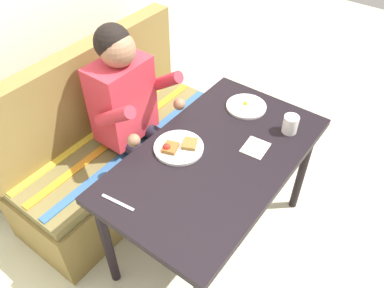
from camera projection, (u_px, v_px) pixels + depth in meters
name	position (u px, v px, depth m)	size (l,w,h in m)	color
ground_plane	(211.00, 238.00, 2.41)	(8.00, 8.00, 0.00)	beige
table	(216.00, 166.00, 1.96)	(1.20, 0.70, 0.73)	black
couch	(116.00, 149.00, 2.51)	(1.44, 0.56, 1.00)	olive
person	(132.00, 107.00, 2.17)	(0.45, 0.61, 1.21)	#C9303F
plate_breakfast	(179.00, 147.00, 1.93)	(0.25, 0.25, 0.05)	white
plate_eggs	(246.00, 106.00, 2.18)	(0.23, 0.23, 0.04)	white
coffee_mug	(291.00, 124.00, 2.00)	(0.12, 0.08, 0.10)	white
napkin	(255.00, 148.00, 1.94)	(0.13, 0.11, 0.01)	silver
fork	(118.00, 202.00, 1.69)	(0.01, 0.17, 0.01)	silver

